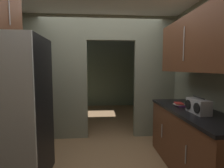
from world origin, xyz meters
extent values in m
cube|color=gray|center=(-0.94, 1.23, 1.28)|extent=(1.26, 0.12, 2.56)
cube|color=gray|center=(1.13, 1.23, 1.28)|extent=(0.87, 0.12, 2.56)
cube|color=gray|center=(0.19, 1.23, 2.31)|extent=(1.01, 0.12, 0.50)
cube|color=slate|center=(0.00, 4.44, 1.28)|extent=(3.13, 0.10, 2.56)
cube|color=slate|center=(-1.51, 2.83, 1.28)|extent=(0.10, 3.21, 2.56)
cube|color=slate|center=(1.51, 2.83, 1.28)|extent=(0.10, 3.21, 2.56)
cube|color=black|center=(-1.13, -0.14, 0.94)|extent=(0.74, 0.73, 1.88)
cube|color=#B7BABC|center=(-1.13, -0.53, 0.94)|extent=(0.74, 0.03, 1.88)
cube|color=brown|center=(1.25, -0.18, 0.43)|extent=(0.58, 1.78, 0.86)
cube|color=black|center=(1.25, -0.18, 0.88)|extent=(0.62, 1.78, 0.04)
cylinder|color=#B7BABC|center=(0.95, -0.57, 0.47)|extent=(0.01, 0.01, 0.22)
cylinder|color=#B7BABC|center=(0.95, 0.22, 0.47)|extent=(0.01, 0.01, 0.22)
cube|color=brown|center=(1.25, -0.18, 1.81)|extent=(0.34, 1.60, 0.75)
cylinder|color=#B7BABC|center=(1.07, -0.18, 1.81)|extent=(0.01, 0.01, 0.45)
cylinder|color=#B7BABC|center=(-1.20, -0.06, 2.23)|extent=(0.01, 0.01, 0.38)
cube|color=#B2B2B7|center=(1.22, -0.33, 0.99)|extent=(0.16, 0.35, 0.19)
cylinder|color=#262626|center=(1.22, -0.33, 1.11)|extent=(0.02, 0.24, 0.02)
cylinder|color=black|center=(1.14, -0.43, 0.99)|extent=(0.01, 0.13, 0.13)
cylinder|color=black|center=(1.14, -0.22, 0.99)|extent=(0.01, 0.13, 0.13)
cube|color=#8C3893|center=(1.18, 0.10, 0.91)|extent=(0.11, 0.16, 0.02)
cube|color=beige|center=(1.16, 0.10, 0.93)|extent=(0.15, 0.15, 0.02)
cube|color=red|center=(1.17, 0.11, 0.95)|extent=(0.14, 0.18, 0.02)
camera|label=1|loc=(-0.06, -2.45, 1.48)|focal=27.85mm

